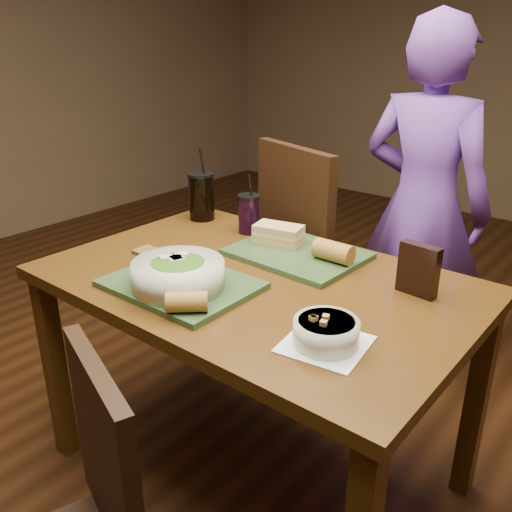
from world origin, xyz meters
The scene contains 15 objects.
ground centered at (0.00, 0.00, 0.00)m, with size 6.00×6.00×0.00m, color #381C0B.
dining_table centered at (0.00, 0.00, 0.66)m, with size 1.30×0.85×0.75m.
chair_far centered at (-0.23, 0.63, 0.58)m, with size 0.57×0.58×1.05m.
diner centered at (0.12, 0.95, 0.77)m, with size 0.56×0.37×1.53m, color #66389B.
tray_near centered at (-0.13, -0.19, 0.76)m, with size 0.42×0.32×0.02m, color #2F4926.
tray_far centered at (0.00, 0.22, 0.76)m, with size 0.42×0.32×0.02m, color #2F4926.
salad_bowl centered at (-0.10, -0.22, 0.81)m, with size 0.26×0.26×0.09m.
soup_bowl centered at (0.38, -0.20, 0.79)m, with size 0.22×0.22×0.08m.
sandwich_near centered at (-0.29, -0.17, 0.79)m, with size 0.10×0.07×0.05m.
sandwich_far centered at (-0.10, 0.24, 0.80)m, with size 0.18×0.12×0.07m.
baguette_near centered at (0.02, -0.31, 0.79)m, with size 0.05×0.05×0.11m, color #AD7533.
baguette_far centered at (0.14, 0.22, 0.80)m, with size 0.06×0.06×0.13m, color #AD7533.
cup_cola centered at (-0.53, 0.30, 0.85)m, with size 0.11×0.11×0.29m.
cup_berry centered at (-0.28, 0.30, 0.82)m, with size 0.08×0.08×0.22m.
chip_bag centered at (0.43, 0.20, 0.83)m, with size 0.12×0.04×0.15m, color black.
Camera 1 is at (0.96, -1.17, 1.44)m, focal length 38.00 mm.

